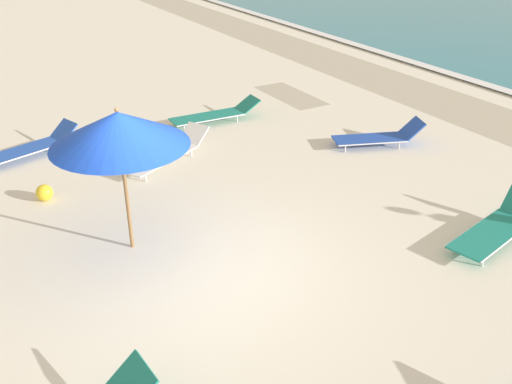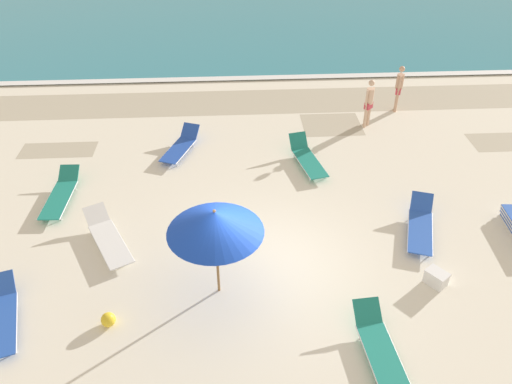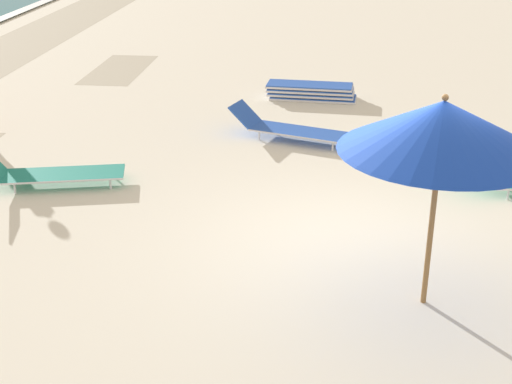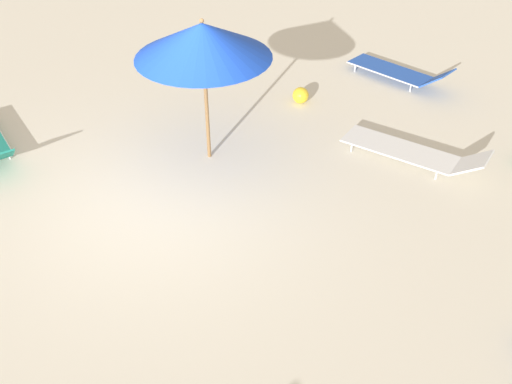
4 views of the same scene
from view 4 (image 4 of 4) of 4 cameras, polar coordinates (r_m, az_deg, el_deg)
name	(u,v)px [view 4 (image 4 of 4)]	position (r m, az deg, el deg)	size (l,w,h in m)	color
ground_plane	(162,201)	(8.85, -9.41, -0.89)	(60.00, 60.00, 0.16)	silver
beach_umbrella	(203,41)	(8.69, -5.34, 14.82)	(2.08, 2.08, 2.36)	olive
sun_lounger_under_umbrella	(399,72)	(12.36, 14.12, 11.61)	(1.23, 2.26, 0.53)	blue
sun_lounger_mid_beach_pair_a	(413,152)	(9.69, 15.44, 3.92)	(1.62, 2.36, 0.50)	white
beach_ball	(301,95)	(11.20, 4.48, 9.62)	(0.32, 0.32, 0.32)	yellow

